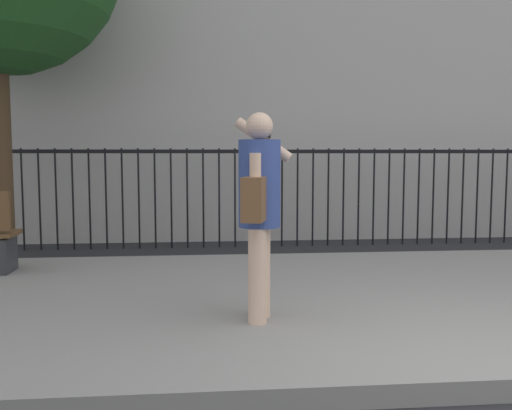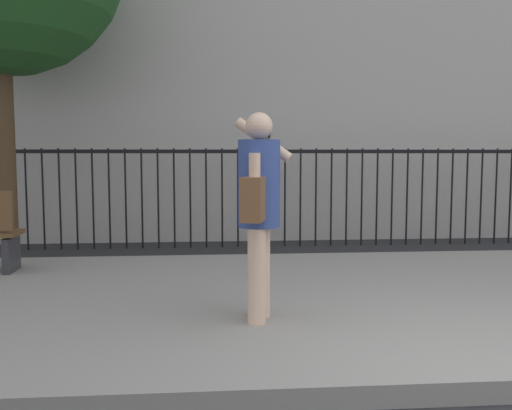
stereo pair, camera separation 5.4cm
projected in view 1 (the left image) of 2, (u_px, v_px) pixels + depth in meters
sidewalk at (397, 299)px, 5.60m from camera, size 28.00×4.40×0.15m
iron_fence at (321, 184)px, 9.19m from camera, size 12.03×0.04×1.60m
pedestrian_on_phone at (259, 201)px, 4.53m from camera, size 0.51×0.71×1.70m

